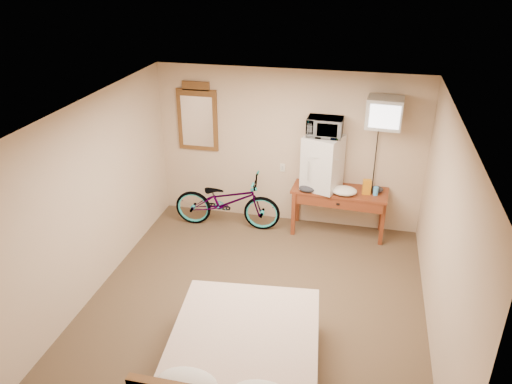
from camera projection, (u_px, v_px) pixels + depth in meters
The scene contains 13 objects.
room at pixel (255, 217), 5.81m from camera, with size 4.60×4.64×2.50m.
desk at pixel (339, 197), 7.66m from camera, with size 1.48×0.63×0.75m.
mini_fridge at pixel (323, 162), 7.52m from camera, with size 0.64×0.63×0.84m.
microwave at pixel (325, 127), 7.28m from camera, with size 0.51×0.35×0.28m, color silver.
snack_bag at pixel (367, 187), 7.45m from camera, with size 0.12×0.07×0.24m, color orange.
blue_cup at pixel (376, 191), 7.45m from camera, with size 0.07×0.07×0.13m, color #47A7F2.
cloth_cream at pixel (344, 191), 7.47m from camera, with size 0.38×0.30×0.12m, color silver.
cloth_dark_a at pixel (307, 189), 7.56m from camera, with size 0.26×0.19×0.10m, color black.
cloth_dark_b at pixel (377, 189), 7.55m from camera, with size 0.19×0.16×0.09m, color black.
crt_television at pixel (385, 113), 6.98m from camera, with size 0.52×0.60×0.43m.
wall_mirror at pixel (197, 118), 7.93m from camera, with size 0.66×0.04×1.12m.
bicycle at pixel (227, 201), 7.95m from camera, with size 0.60×1.71×0.90m, color black.
bed at pixel (241, 367), 4.99m from camera, with size 1.69×2.12×0.90m.
Camera 1 is at (1.15, -4.97, 4.05)m, focal length 35.00 mm.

